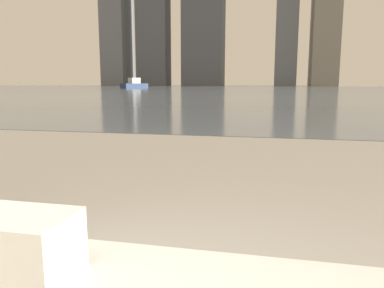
% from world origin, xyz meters
% --- Properties ---
extents(towel_stack, '(0.27, 0.18, 0.16)m').
position_xyz_m(towel_stack, '(-0.09, 0.76, 0.62)').
color(towel_stack, silver).
rests_on(towel_stack, bathtub).
extents(harbor_water, '(180.00, 110.00, 0.01)m').
position_xyz_m(harbor_water, '(0.00, 62.00, 0.01)').
color(harbor_water, slate).
rests_on(harbor_water, ground_plane).
extents(harbor_boat_0, '(4.02, 5.17, 1.87)m').
position_xyz_m(harbor_boat_0, '(-24.23, 63.97, 0.67)').
color(harbor_boat_0, navy).
rests_on(harbor_boat_0, harbor_water).
extents(skyline_tower_1, '(9.86, 6.66, 33.46)m').
position_xyz_m(skyline_tower_1, '(-38.31, 118.00, 16.73)').
color(skyline_tower_1, '#4C515B').
rests_on(skyline_tower_1, ground_plane).
extents(skyline_tower_2, '(12.50, 8.44, 43.61)m').
position_xyz_m(skyline_tower_2, '(-21.95, 118.00, 21.81)').
color(skyline_tower_2, '#4C515B').
rests_on(skyline_tower_2, ground_plane).
extents(skyline_tower_4, '(7.35, 13.43, 39.24)m').
position_xyz_m(skyline_tower_4, '(13.91, 118.00, 19.62)').
color(skyline_tower_4, gray).
rests_on(skyline_tower_4, ground_plane).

